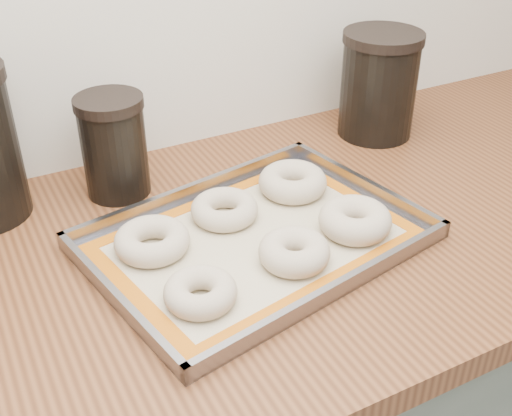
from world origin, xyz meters
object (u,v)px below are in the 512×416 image
bagel_back_right (293,182)px  canister_mid (114,146)px  bagel_front_right (355,220)px  bagel_back_left (152,241)px  bagel_back_mid (224,209)px  canister_right (379,84)px  bagel_front_left (200,292)px  baking_tray (256,239)px  bagel_front_mid (294,252)px

bagel_back_right → canister_mid: bearing=150.1°
bagel_front_right → bagel_back_left: size_ratio=1.00×
bagel_front_right → canister_mid: (-0.27, 0.28, 0.06)m
bagel_back_mid → canister_right: bearing=20.4°
bagel_back_mid → bagel_front_left: bearing=-124.3°
bagel_front_right → bagel_back_right: size_ratio=0.97×
bagel_front_left → canister_mid: size_ratio=0.57×
baking_tray → bagel_back_left: 0.15m
bagel_back_mid → bagel_back_right: size_ratio=0.93×
bagel_back_right → canister_mid: canister_mid is taller
canister_mid → bagel_front_mid: bearing=-63.6°
bagel_back_mid → canister_mid: canister_mid is taller
bagel_back_left → bagel_back_mid: size_ratio=1.04×
bagel_back_left → bagel_front_mid: bearing=-35.7°
bagel_front_left → bagel_front_right: bagel_front_right is taller
bagel_front_mid → bagel_front_left: bearing=-173.8°
bagel_front_left → bagel_back_mid: same height
bagel_front_left → bagel_back_mid: (0.11, 0.16, -0.00)m
baking_tray → canister_right: 0.44m
baking_tray → canister_mid: size_ratio=3.11×
bagel_front_mid → bagel_back_left: 0.20m
baking_tray → bagel_front_mid: 0.08m
canister_right → bagel_back_mid: bearing=-159.6°
bagel_front_right → baking_tray: bearing=161.0°
bagel_front_mid → bagel_back_mid: bearing=104.2°
canister_right → bagel_back_left: bearing=-161.4°
bagel_front_mid → bagel_back_right: size_ratio=0.90×
bagel_front_mid → bagel_front_right: bearing=11.5°
bagel_front_right → canister_right: (0.23, 0.26, 0.07)m
baking_tray → bagel_front_right: (0.14, -0.05, 0.02)m
bagel_back_mid → bagel_back_right: (0.13, 0.02, 0.00)m
bagel_back_mid → bagel_back_left: bearing=-167.4°
bagel_back_mid → bagel_back_right: bearing=8.3°
bagel_front_right → canister_mid: size_ratio=0.65×
bagel_front_left → canister_right: canister_right is taller
bagel_front_mid → baking_tray: bearing=106.5°
baking_tray → bagel_back_mid: size_ratio=5.02×
canister_right → canister_mid: bearing=178.1°
bagel_back_right → bagel_back_mid: bearing=-171.7°
bagel_back_right → canister_right: (0.26, 0.12, 0.07)m
bagel_front_left → canister_right: (0.50, 0.30, 0.08)m
bagel_front_right → bagel_back_left: bagel_front_right is taller
bagel_back_left → bagel_back_right: 0.26m
bagel_back_right → canister_mid: size_ratio=0.67×
bagel_front_left → canister_mid: bearing=90.9°
bagel_front_left → bagel_front_right: (0.26, 0.04, 0.00)m
bagel_front_right → bagel_front_mid: bearing=-168.5°
baking_tray → canister_mid: 0.28m
bagel_front_mid → bagel_back_right: bearing=60.1°
bagel_front_mid → canister_right: canister_right is taller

